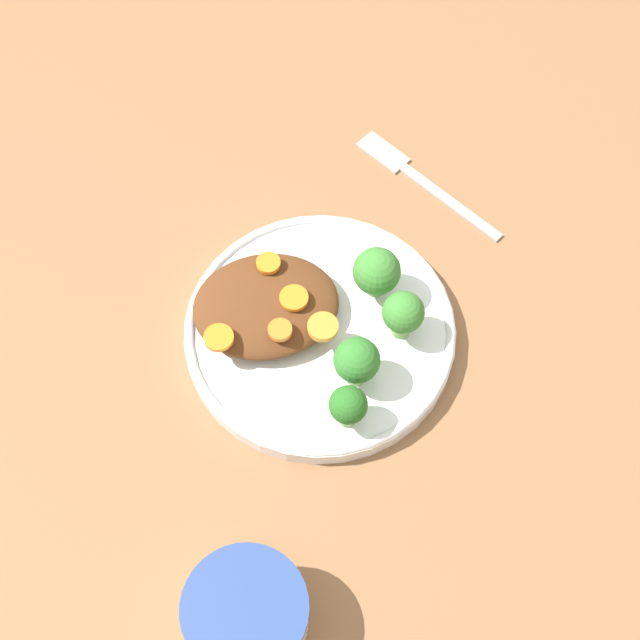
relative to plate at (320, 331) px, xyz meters
name	(u,v)px	position (x,y,z in m)	size (l,w,h in m)	color
ground_plane	(320,337)	(0.00, 0.00, -0.01)	(4.00, 4.00, 0.00)	#8C603D
plate	(320,331)	(0.00, 0.00, 0.00)	(0.24, 0.24, 0.02)	white
dip_bowl	(247,614)	(0.09, 0.24, 0.02)	(0.09, 0.09, 0.06)	silver
stew_mound	(266,305)	(0.04, -0.02, 0.02)	(0.13, 0.11, 0.03)	#5B3319
broccoli_floret_0	(403,314)	(-0.07, 0.01, 0.04)	(0.04, 0.04, 0.05)	#759E51
broccoli_floret_1	(348,406)	(-0.01, 0.09, 0.04)	(0.03, 0.03, 0.05)	#759E51
broccoli_floret_2	(377,272)	(-0.06, -0.03, 0.04)	(0.04, 0.04, 0.06)	#759E51
broccoli_floret_3	(357,361)	(-0.02, 0.05, 0.04)	(0.04, 0.04, 0.05)	#7FA85B
carrot_slice_0	(268,263)	(0.04, -0.06, 0.04)	(0.02, 0.02, 0.01)	orange
carrot_slice_1	(219,338)	(0.09, 0.01, 0.04)	(0.03, 0.03, 0.00)	orange
carrot_slice_2	(325,327)	(0.00, 0.02, 0.04)	(0.03, 0.03, 0.01)	orange
carrot_slice_3	(294,298)	(0.02, -0.02, 0.04)	(0.03, 0.03, 0.00)	orange
carrot_slice_4	(280,330)	(0.04, 0.01, 0.04)	(0.02, 0.02, 0.01)	orange
fork	(416,176)	(-0.12, -0.16, -0.01)	(0.12, 0.15, 0.01)	#B4B4B4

